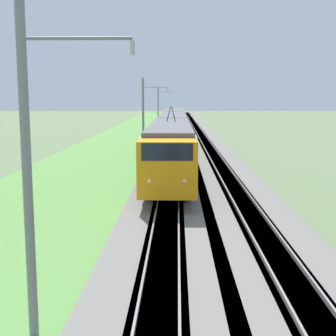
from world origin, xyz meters
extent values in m
cube|color=slate|center=(50.00, 0.00, 0.15)|extent=(240.00, 4.40, 0.30)
cube|color=slate|center=(50.00, -3.89, 0.15)|extent=(240.00, 4.40, 0.30)
cube|color=#4C4238|center=(50.00, 0.00, 0.15)|extent=(240.00, 1.57, 0.30)
cube|color=gray|center=(50.00, 0.53, 0.38)|extent=(240.00, 0.07, 0.15)
cube|color=gray|center=(50.00, -0.53, 0.38)|extent=(240.00, 0.07, 0.15)
cube|color=#4C4238|center=(50.00, -3.89, 0.15)|extent=(240.00, 1.57, 0.30)
cube|color=gray|center=(50.00, -3.35, 0.38)|extent=(240.00, 0.07, 0.15)
cube|color=gray|center=(50.00, -4.42, 0.38)|extent=(240.00, 0.07, 0.15)
cube|color=#5B8E42|center=(50.00, 6.84, 0.06)|extent=(240.00, 9.93, 0.12)
cube|color=orange|center=(18.00, 0.00, 2.35)|extent=(2.19, 2.82, 2.69)
cube|color=black|center=(17.67, 0.00, 3.25)|extent=(1.58, 2.35, 0.81)
sphere|color=#F2EAC6|center=(16.95, 0.81, 1.90)|extent=(0.20, 0.20, 0.20)
sphere|color=#F2EAC6|center=(16.95, -0.81, 1.90)|extent=(0.20, 0.20, 0.20)
cube|color=#196B47|center=(27.70, 0.00, 1.38)|extent=(17.22, 2.94, 0.75)
cube|color=silver|center=(27.70, 0.00, 2.72)|extent=(17.22, 2.94, 1.94)
cube|color=black|center=(27.70, 0.00, 2.88)|extent=(15.84, 2.96, 0.81)
cube|color=#515156|center=(27.70, 0.00, 3.82)|extent=(17.22, 2.71, 0.25)
cube|color=black|center=(27.70, 0.00, 0.72)|extent=(16.36, 2.50, 0.55)
cylinder|color=black|center=(20.89, 0.53, 0.88)|extent=(0.86, 0.12, 0.86)
cylinder|color=black|center=(20.89, -0.53, 0.88)|extent=(0.86, 0.12, 0.86)
cube|color=#196B47|center=(46.62, 0.00, 1.38)|extent=(19.41, 2.94, 0.75)
cube|color=silver|center=(46.62, 0.00, 2.72)|extent=(19.41, 2.94, 1.94)
cube|color=black|center=(46.62, 0.00, 2.88)|extent=(17.86, 2.96, 0.81)
cube|color=#515156|center=(46.62, 0.00, 3.82)|extent=(19.41, 2.71, 0.25)
cube|color=black|center=(46.62, 0.00, 0.72)|extent=(18.44, 2.50, 0.55)
cube|color=#196B47|center=(66.63, 0.00, 1.38)|extent=(19.41, 2.94, 0.75)
cube|color=silver|center=(66.63, 0.00, 2.72)|extent=(19.41, 2.94, 1.94)
cube|color=black|center=(66.63, 0.00, 2.88)|extent=(17.86, 2.96, 0.81)
cube|color=#515156|center=(66.63, 0.00, 3.82)|extent=(19.41, 2.71, 0.25)
cube|color=black|center=(66.63, 0.00, 0.72)|extent=(18.44, 2.50, 0.55)
cylinder|color=black|center=(30.29, 0.17, 4.49)|extent=(0.06, 0.33, 1.08)
cylinder|color=black|center=(30.29, -0.17, 4.49)|extent=(0.06, 0.33, 1.08)
cube|color=black|center=(20.89, 0.00, 0.00)|extent=(0.10, 0.10, 0.00)
cylinder|color=slate|center=(6.08, 2.90, 3.92)|extent=(0.22, 0.22, 7.85)
cylinder|color=slate|center=(6.08, 1.70, 6.95)|extent=(0.08, 2.40, 0.08)
cylinder|color=#B2ADA8|center=(6.08, 0.50, 6.75)|extent=(0.10, 0.10, 0.30)
cylinder|color=slate|center=(41.73, 2.90, 3.80)|extent=(0.22, 0.22, 7.61)
cylinder|color=slate|center=(41.73, 1.70, 6.71)|extent=(0.08, 2.40, 0.08)
cylinder|color=#B2ADA8|center=(41.73, 0.50, 6.51)|extent=(0.10, 0.10, 0.30)
cylinder|color=slate|center=(77.38, 2.90, 3.79)|extent=(0.22, 0.22, 7.57)
cylinder|color=slate|center=(77.38, 1.70, 6.67)|extent=(0.08, 2.40, 0.08)
cylinder|color=#B2ADA8|center=(77.38, 0.50, 6.47)|extent=(0.10, 0.10, 0.30)
camera|label=1|loc=(-4.18, -0.47, 5.69)|focal=50.00mm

